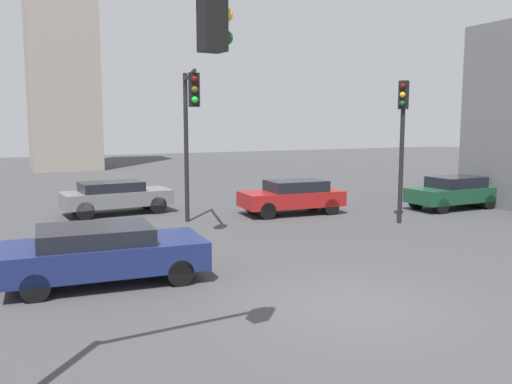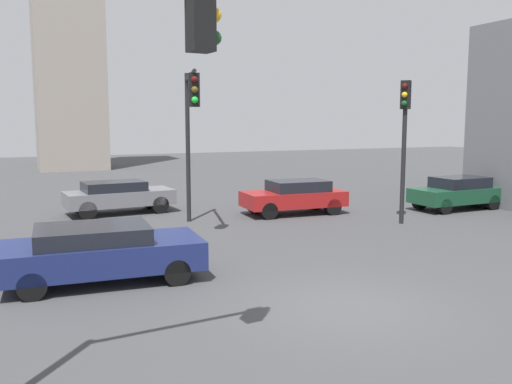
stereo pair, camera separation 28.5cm
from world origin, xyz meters
The scene contains 9 objects.
ground_plane centered at (0.00, 0.00, 0.00)m, with size 104.89×104.89×0.00m, color #424244.
traffic_light_0 centered at (-0.53, 8.79, 3.89)m, with size 1.08×3.75×5.43m.
traffic_light_3 centered at (-5.37, -1.88, 4.21)m, with size 3.67×0.57×5.83m.
traffic_light_4 centered at (6.81, 6.87, 3.58)m, with size 0.48×0.45×5.13m.
car_0 centered at (-2.21, 13.29, 0.72)m, with size 4.35×2.08×1.31m.
car_1 centered at (-4.27, 3.91, 0.72)m, with size 4.61×2.33×1.33m.
car_2 centered at (11.05, 8.52, 0.73)m, with size 3.94×1.79×1.37m.
car_4 centered at (4.23, 10.29, 0.73)m, with size 4.15×2.01×1.35m.
skyline_tower centered at (-1.75, 35.80, 12.61)m, with size 4.99×4.99×25.21m, color gray.
Camera 2 is at (-6.02, -8.84, 3.72)m, focal length 38.27 mm.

